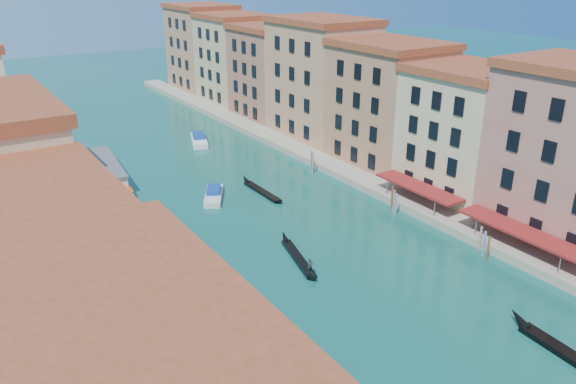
# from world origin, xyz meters

# --- Properties ---
(right_bank_palazzos) EXTENTS (12.80, 128.40, 21.00)m
(right_bank_palazzos) POSITION_xyz_m (30.00, 65.00, 9.75)
(right_bank_palazzos) COLOR #A45643
(right_bank_palazzos) RESTS_ON ground
(quay) EXTENTS (4.00, 140.00, 1.00)m
(quay) POSITION_xyz_m (22.00, 65.00, 0.50)
(quay) COLOR #A9A288
(quay) RESTS_ON ground
(restaurant_awnings) EXTENTS (3.20, 44.55, 3.12)m
(restaurant_awnings) POSITION_xyz_m (22.19, 23.00, 2.99)
(restaurant_awnings) COLOR maroon
(restaurant_awnings) RESTS_ON ground
(mooring_poles_right) EXTENTS (1.44, 54.24, 3.20)m
(mooring_poles_right) POSITION_xyz_m (19.10, 28.80, 1.30)
(mooring_poles_right) COLOR brown
(mooring_poles_right) RESTS_ON ground
(vaporetto_near) EXTENTS (8.87, 21.76, 3.16)m
(vaporetto_near) POSITION_xyz_m (-14.00, 22.64, 1.42)
(vaporetto_near) COLOR silver
(vaporetto_near) RESTS_ON ground
(vaporetto_far) EXTENTS (6.12, 19.11, 2.79)m
(vaporetto_far) POSITION_xyz_m (-8.51, 71.18, 1.26)
(vaporetto_far) COLOR silver
(vaporetto_far) RESTS_ON ground
(gondola_fore) EXTENTS (3.51, 10.82, 2.19)m
(gondola_fore) POSITION_xyz_m (1.84, 36.00, 0.37)
(gondola_fore) COLOR black
(gondola_fore) RESTS_ON ground
(gondola_far) EXTENTS (1.08, 11.07, 1.57)m
(gondola_far) POSITION_xyz_m (8.17, 54.57, 0.32)
(gondola_far) COLOR black
(gondola_far) RESTS_ON ground
(motorboat_mid) EXTENTS (5.24, 6.95, 1.41)m
(motorboat_mid) POSITION_xyz_m (1.79, 56.30, 0.55)
(motorboat_mid) COLOR silver
(motorboat_mid) RESTS_ON ground
(motorboat_far) EXTENTS (4.89, 8.09, 1.60)m
(motorboat_far) POSITION_xyz_m (10.70, 80.51, 0.62)
(motorboat_far) COLOR white
(motorboat_far) RESTS_ON ground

